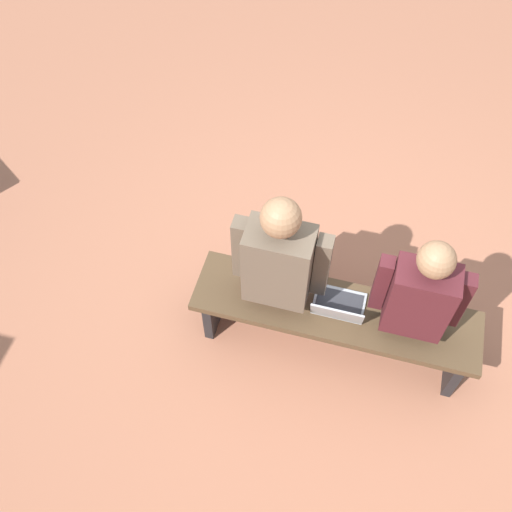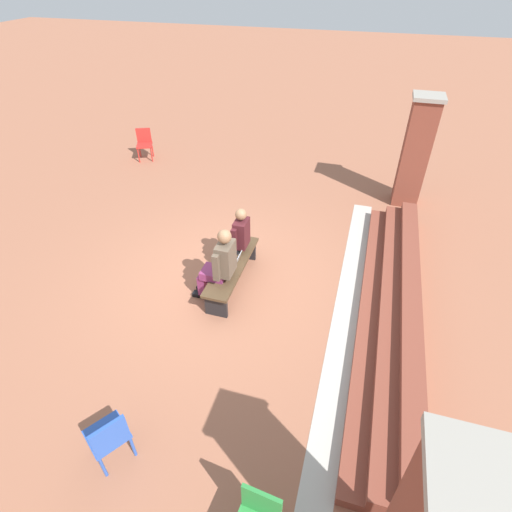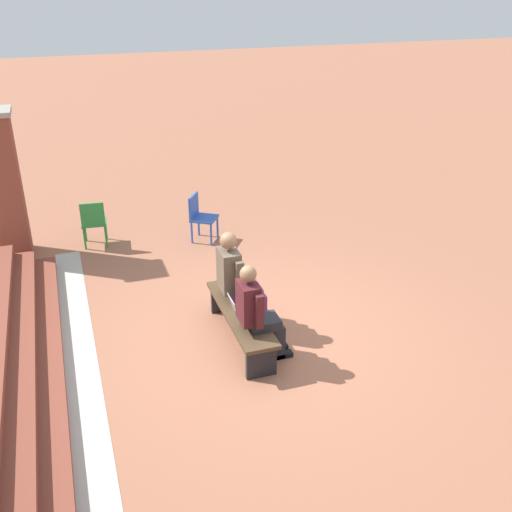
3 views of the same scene
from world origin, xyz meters
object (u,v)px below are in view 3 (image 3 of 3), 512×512
laptop (240,308)px  plastic_chair_foreground (200,215)px  person_student (257,310)px  person_adult (237,277)px  bench (241,317)px  plastic_chair_far_left (94,220)px

laptop → plastic_chair_foreground: bearing=-5.1°
person_student → person_adult: (0.81, -0.01, 0.04)m
bench → person_student: (-0.44, -0.07, 0.35)m
laptop → person_adult: bearing=-12.1°
plastic_chair_far_left → laptop: bearing=-157.6°
person_student → person_adult: 0.81m
person_adult → plastic_chair_far_left: 3.65m
person_student → laptop: 0.48m
person_adult → plastic_chair_far_left: size_ratio=1.66×
person_student → plastic_chair_far_left: (4.09, 1.59, -0.22)m
person_student → person_adult: bearing=-0.4°
person_adult → person_student: bearing=179.6°
person_student → plastic_chair_far_left: 4.39m
person_student → bench: bearing=8.5°
laptop → plastic_chair_far_left: plastic_chair_far_left is taller
plastic_chair_far_left → plastic_chair_foreground: same height
person_student → laptop: size_ratio=4.09×
person_adult → plastic_chair_foreground: person_adult is taller
bench → person_student: person_student is taller
person_adult → laptop: bearing=167.9°
person_adult → laptop: person_adult is taller
laptop → plastic_chair_foreground: (3.33, -0.30, -0.02)m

